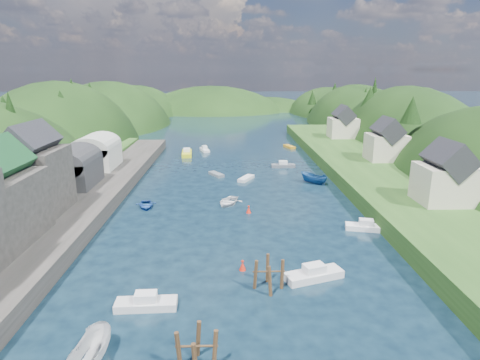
{
  "coord_description": "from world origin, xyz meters",
  "views": [
    {
      "loc": [
        -1.52,
        -28.09,
        19.49
      ],
      "look_at": [
        0.0,
        28.0,
        4.0
      ],
      "focal_mm": 30.0,
      "sensor_mm": 36.0,
      "label": 1
    }
  ],
  "objects_px": {
    "channel_buoy_near": "(243,266)",
    "channel_buoy_far": "(249,210)",
    "piling_cluster_far": "(269,277)",
    "piling_cluster_near": "(197,353)"
  },
  "relations": [
    {
      "from": "channel_buoy_near",
      "to": "channel_buoy_far",
      "type": "relative_size",
      "value": 1.0
    },
    {
      "from": "channel_buoy_far",
      "to": "piling_cluster_far",
      "type": "bearing_deg",
      "value": -87.52
    },
    {
      "from": "piling_cluster_near",
      "to": "channel_buoy_far",
      "type": "bearing_deg",
      "value": 80.76
    },
    {
      "from": "piling_cluster_far",
      "to": "channel_buoy_far",
      "type": "relative_size",
      "value": 3.12
    },
    {
      "from": "piling_cluster_far",
      "to": "channel_buoy_near",
      "type": "xyz_separation_m",
      "value": [
        -2.28,
        3.54,
        -0.67
      ]
    },
    {
      "from": "piling_cluster_far",
      "to": "channel_buoy_far",
      "type": "xyz_separation_m",
      "value": [
        -0.87,
        20.19,
        -0.67
      ]
    },
    {
      "from": "piling_cluster_near",
      "to": "piling_cluster_far",
      "type": "xyz_separation_m",
      "value": [
        5.8,
        10.11,
        -0.01
      ]
    },
    {
      "from": "piling_cluster_far",
      "to": "channel_buoy_near",
      "type": "distance_m",
      "value": 4.26
    },
    {
      "from": "channel_buoy_near",
      "to": "channel_buoy_far",
      "type": "distance_m",
      "value": 16.71
    },
    {
      "from": "piling_cluster_near",
      "to": "piling_cluster_far",
      "type": "height_order",
      "value": "piling_cluster_near"
    }
  ]
}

